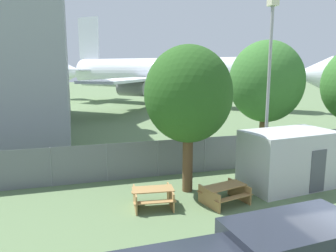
{
  "coord_description": "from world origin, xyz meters",
  "views": [
    {
      "loc": [
        -6.56,
        -5.76,
        5.47
      ],
      "look_at": [
        -1.13,
        12.68,
        2.0
      ],
      "focal_mm": 35.0,
      "sensor_mm": 36.0,
      "label": 1
    }
  ],
  "objects_px": {
    "airplane": "(170,74)",
    "picnic_bench_open_grass": "(153,196)",
    "tree_left_of_cabin": "(266,82)",
    "portable_cabin": "(288,159)",
    "picnic_bench_near_cabin": "(225,192)",
    "tree_near_hangar": "(188,95)"
  },
  "relations": [
    {
      "from": "tree_near_hangar",
      "to": "picnic_bench_near_cabin",
      "type": "bearing_deg",
      "value": -60.32
    },
    {
      "from": "picnic_bench_near_cabin",
      "to": "picnic_bench_open_grass",
      "type": "bearing_deg",
      "value": 170.58
    },
    {
      "from": "portable_cabin",
      "to": "picnic_bench_near_cabin",
      "type": "bearing_deg",
      "value": -172.03
    },
    {
      "from": "airplane",
      "to": "portable_cabin",
      "type": "distance_m",
      "value": 33.72
    },
    {
      "from": "airplane",
      "to": "picnic_bench_open_grass",
      "type": "distance_m",
      "value": 35.68
    },
    {
      "from": "airplane",
      "to": "portable_cabin",
      "type": "xyz_separation_m",
      "value": [
        -4.32,
        -33.29,
        -3.22
      ]
    },
    {
      "from": "tree_near_hangar",
      "to": "airplane",
      "type": "bearing_deg",
      "value": 74.64
    },
    {
      "from": "portable_cabin",
      "to": "picnic_bench_open_grass",
      "type": "xyz_separation_m",
      "value": [
        -6.5,
        -0.47,
        -0.84
      ]
    },
    {
      "from": "picnic_bench_open_grass",
      "to": "tree_near_hangar",
      "type": "distance_m",
      "value": 4.45
    },
    {
      "from": "picnic_bench_open_grass",
      "to": "tree_left_of_cabin",
      "type": "distance_m",
      "value": 12.52
    },
    {
      "from": "picnic_bench_near_cabin",
      "to": "tree_left_of_cabin",
      "type": "xyz_separation_m",
      "value": [
        6.6,
        7.6,
        4.04
      ]
    },
    {
      "from": "airplane",
      "to": "tree_near_hangar",
      "type": "distance_m",
      "value": 33.71
    },
    {
      "from": "airplane",
      "to": "tree_near_hangar",
      "type": "bearing_deg",
      "value": -61.99
    },
    {
      "from": "airplane",
      "to": "tree_near_hangar",
      "type": "xyz_separation_m",
      "value": [
        -8.93,
        -32.51,
        -0.22
      ]
    },
    {
      "from": "picnic_bench_open_grass",
      "to": "tree_near_hangar",
      "type": "relative_size",
      "value": 0.27
    },
    {
      "from": "picnic_bench_near_cabin",
      "to": "tree_near_hangar",
      "type": "height_order",
      "value": "tree_near_hangar"
    },
    {
      "from": "picnic_bench_near_cabin",
      "to": "picnic_bench_open_grass",
      "type": "xyz_separation_m",
      "value": [
        -2.87,
        0.48,
        -0.01
      ]
    },
    {
      "from": "picnic_bench_near_cabin",
      "to": "tree_near_hangar",
      "type": "distance_m",
      "value": 4.31
    },
    {
      "from": "picnic_bench_open_grass",
      "to": "tree_near_hangar",
      "type": "height_order",
      "value": "tree_near_hangar"
    },
    {
      "from": "tree_left_of_cabin",
      "to": "portable_cabin",
      "type": "bearing_deg",
      "value": -114.01
    },
    {
      "from": "picnic_bench_near_cabin",
      "to": "tree_left_of_cabin",
      "type": "distance_m",
      "value": 10.84
    },
    {
      "from": "airplane",
      "to": "picnic_bench_open_grass",
      "type": "height_order",
      "value": "airplane"
    }
  ]
}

